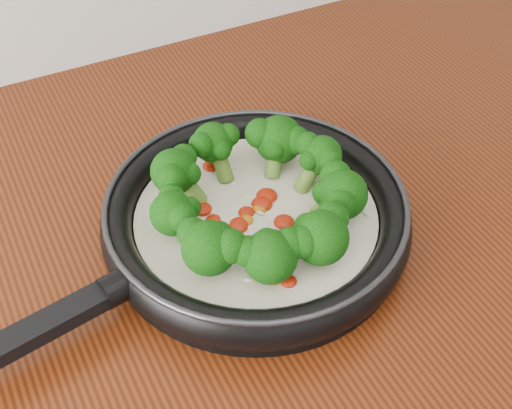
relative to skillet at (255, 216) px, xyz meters
name	(u,v)px	position (x,y,z in m)	size (l,w,h in m)	color
skillet	(255,216)	(0.00, 0.00, 0.00)	(0.55, 0.39, 0.10)	black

